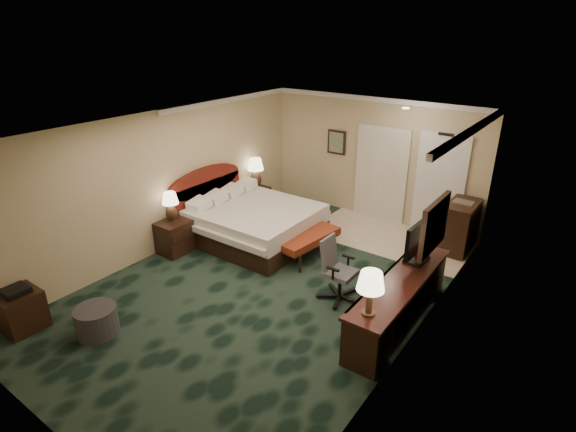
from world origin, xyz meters
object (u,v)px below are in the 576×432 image
Objects in this scene: lamp_near at (171,207)px; desk at (399,302)px; lamp_far at (256,173)px; ottoman at (97,321)px; bed at (256,224)px; side_table at (21,310)px; minibar at (460,227)px; nightstand_far at (257,199)px; bed_bench at (309,246)px; tv at (419,241)px; nightstand_near at (174,237)px; desk_chair at (341,271)px.

lamp_near is 4.50m from desk.
lamp_far is 5.07m from ottoman.
bed is 3.81× the size of side_table.
bed is 1.68m from lamp_far.
lamp_near reaches higher than bed.
lamp_far is 4.56m from minibar.
bed is 1.55m from nightstand_far.
ottoman is 0.99× the size of side_table.
desk reaches higher than bed.
nightstand_far is at bearing 90.54° from side_table.
bed_bench is (2.28, -1.20, -0.70)m from lamp_far.
tv reaches higher than lamp_far.
bed is at bearing 177.87° from tv.
side_table is (0.08, -5.46, -0.63)m from lamp_far.
desk_chair is (3.40, 0.46, 0.20)m from nightstand_near.
lamp_far reaches higher than side_table.
tv is 0.88× the size of minibar.
nightstand_far is 4.95m from desk.
bed_bench is 1.38× the size of minibar.
lamp_near is (-0.98, -1.32, 0.57)m from bed.
lamp_far reaches higher than nightstand_far.
minibar reaches higher than ottoman.
nightstand_near is at bearing -143.13° from minibar.
desk_chair reaches higher than nightstand_far.
desk_chair is 3.02m from minibar.
bed is 1.65× the size of bed_bench.
nightstand_near reaches higher than nightstand_far.
side_table is at bearing -89.47° from nightstand_near.
lamp_near is 0.22× the size of desk.
bed_bench is (1.28, 0.02, -0.13)m from bed.
desk_chair reaches higher than desk.
nightstand_near is 4.44m from desk.
bed reaches higher than ottoman.
nightstand_near is at bearing -89.44° from nightstand_far.
bed_bench is 3.89m from ottoman.
ottoman is (0.07, -3.68, -0.15)m from bed.
minibar is at bearing 70.18° from desk_chair.
desk_chair is at bearing -19.60° from bed.
lamp_near is at bearing 91.15° from side_table.
minibar is (3.40, 5.65, 0.28)m from ottoman.
desk_chair is (1.17, -0.89, 0.29)m from bed_bench.
nightstand_near is at bearing -163.86° from tv.
desk_chair is at bearing -109.65° from minibar.
bed_bench is at bearing -27.78° from nightstand_far.
minibar is at bearing 48.88° from bed_bench.
minibar is (0.03, 2.27, -0.59)m from tv.
side_table reaches higher than nightstand_far.
tv reaches higher than bed.
minibar is (3.47, 1.97, 0.14)m from bed.
side_table reaches higher than bed_bench.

